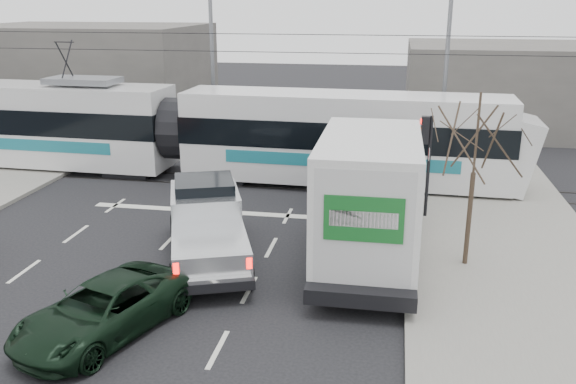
% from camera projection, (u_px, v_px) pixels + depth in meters
% --- Properties ---
extents(ground, '(120.00, 120.00, 0.00)m').
position_uv_depth(ground, '(189.00, 285.00, 16.82)').
color(ground, black).
rests_on(ground, ground).
extents(sidewalk_right, '(6.00, 60.00, 0.15)m').
position_uv_depth(sidewalk_right, '(532.00, 310.00, 15.29)').
color(sidewalk_right, gray).
rests_on(sidewalk_right, ground).
extents(rails, '(60.00, 1.60, 0.03)m').
position_uv_depth(rails, '(265.00, 182.00, 26.20)').
color(rails, '#33302D').
rests_on(rails, ground).
extents(building_left, '(14.00, 10.00, 6.00)m').
position_uv_depth(building_left, '(90.00, 73.00, 38.89)').
color(building_left, '#655F5B').
rests_on(building_left, ground).
extents(building_right, '(12.00, 10.00, 5.00)m').
position_uv_depth(building_right, '(509.00, 87.00, 36.58)').
color(building_right, '#655F5B').
rests_on(building_right, ground).
extents(bare_tree, '(2.40, 2.40, 5.00)m').
position_uv_depth(bare_tree, '(476.00, 142.00, 16.75)').
color(bare_tree, '#47382B').
rests_on(bare_tree, ground).
extents(traffic_signal, '(0.44, 0.44, 3.60)m').
position_uv_depth(traffic_signal, '(426.00, 145.00, 21.01)').
color(traffic_signal, black).
rests_on(traffic_signal, ground).
extents(street_lamp_near, '(2.38, 0.25, 9.00)m').
position_uv_depth(street_lamp_near, '(443.00, 56.00, 27.19)').
color(street_lamp_near, slate).
rests_on(street_lamp_near, ground).
extents(street_lamp_far, '(2.38, 0.25, 9.00)m').
position_uv_depth(street_lamp_far, '(208.00, 49.00, 30.98)').
color(street_lamp_far, slate).
rests_on(street_lamp_far, ground).
extents(catenary, '(60.00, 0.20, 7.00)m').
position_uv_depth(catenary, '(264.00, 92.00, 25.03)').
color(catenary, black).
rests_on(catenary, ground).
extents(tram, '(28.19, 3.73, 5.74)m').
position_uv_depth(tram, '(177.00, 130.00, 26.78)').
color(tram, silver).
rests_on(tram, ground).
extents(silver_pickup, '(4.06, 6.46, 2.23)m').
position_uv_depth(silver_pickup, '(207.00, 222.00, 18.39)').
color(silver_pickup, black).
rests_on(silver_pickup, ground).
extents(box_truck, '(2.75, 7.94, 3.97)m').
position_uv_depth(box_truck, '(369.00, 199.00, 17.77)').
color(box_truck, black).
rests_on(box_truck, ground).
extents(navy_pickup, '(2.33, 5.09, 2.08)m').
position_uv_depth(navy_pickup, '(354.00, 184.00, 22.49)').
color(navy_pickup, black).
rests_on(navy_pickup, ground).
extents(green_car, '(3.52, 5.00, 1.27)m').
position_uv_depth(green_car, '(103.00, 309.00, 14.19)').
color(green_car, black).
rests_on(green_car, ground).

